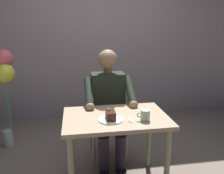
{
  "coord_description": "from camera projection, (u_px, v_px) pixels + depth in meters",
  "views": [
    {
      "loc": [
        0.35,
        1.96,
        1.53
      ],
      "look_at": [
        0.02,
        -0.1,
        0.97
      ],
      "focal_mm": 37.3,
      "sensor_mm": 36.0,
      "label": 1
    }
  ],
  "objects": [
    {
      "name": "coffee_cup",
      "position": [
        145.0,
        115.0,
        2.02
      ],
      "size": [
        0.12,
        0.08,
        0.1
      ],
      "color": "#ACCAB9",
      "rests_on": "dining_table"
    },
    {
      "name": "chair",
      "position": [
        107.0,
        115.0,
        2.76
      ],
      "size": [
        0.42,
        0.42,
        0.91
      ],
      "color": "tan",
      "rests_on": "ground"
    },
    {
      "name": "dining_table",
      "position": [
        116.0,
        127.0,
        2.15
      ],
      "size": [
        0.95,
        0.63,
        0.72
      ],
      "color": "tan",
      "rests_on": "ground"
    },
    {
      "name": "balloon_display",
      "position": [
        4.0,
        72.0,
        2.8
      ],
      "size": [
        0.28,
        0.31,
        1.26
      ],
      "color": "#B2C1C6",
      "rests_on": "ground"
    },
    {
      "name": "dessert_plate",
      "position": [
        111.0,
        120.0,
        2.03
      ],
      "size": [
        0.22,
        0.22,
        0.01
      ],
      "primitive_type": "cylinder",
      "color": "white",
      "rests_on": "dining_table"
    },
    {
      "name": "seated_person",
      "position": [
        109.0,
        106.0,
        2.55
      ],
      "size": [
        0.53,
        0.58,
        1.28
      ],
      "color": "black",
      "rests_on": "ground"
    },
    {
      "name": "cafe_rear_panel",
      "position": [
        95.0,
        27.0,
        3.73
      ],
      "size": [
        6.4,
        0.12,
        3.0
      ],
      "primitive_type": "cube",
      "color": "gray",
      "rests_on": "ground"
    },
    {
      "name": "cake_slice",
      "position": [
        111.0,
        115.0,
        2.02
      ],
      "size": [
        0.08,
        0.13,
        0.09
      ],
      "color": "#4D271C",
      "rests_on": "dessert_plate"
    },
    {
      "name": "dessert_spoon",
      "position": [
        131.0,
        120.0,
        2.02
      ],
      "size": [
        0.05,
        0.14,
        0.01
      ],
      "color": "silver",
      "rests_on": "dining_table"
    }
  ]
}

